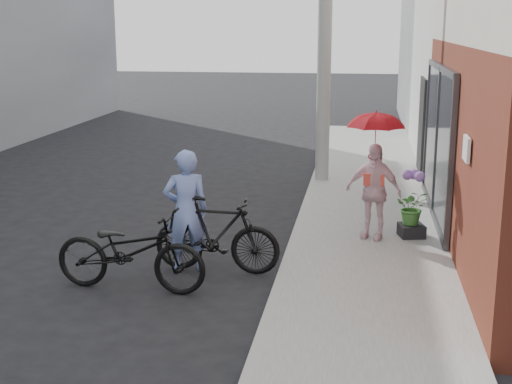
% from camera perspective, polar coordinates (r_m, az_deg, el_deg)
% --- Properties ---
extents(ground, '(80.00, 80.00, 0.00)m').
position_cam_1_polar(ground, '(9.35, -3.82, -7.28)').
color(ground, black).
rests_on(ground, ground).
extents(sidewalk, '(2.20, 24.00, 0.12)m').
position_cam_1_polar(sidewalk, '(11.03, 9.20, -3.86)').
color(sidewalk, gray).
rests_on(sidewalk, ground).
extents(curb, '(0.12, 24.00, 0.12)m').
position_cam_1_polar(curb, '(11.07, 3.17, -3.64)').
color(curb, '#9E9E99').
rests_on(curb, ground).
extents(utility_pole, '(0.28, 0.28, 7.00)m').
position_cam_1_polar(utility_pole, '(14.56, 5.56, 14.13)').
color(utility_pole, '#9E9E99').
rests_on(utility_pole, ground).
extents(officer, '(0.71, 0.58, 1.67)m').
position_cam_1_polar(officer, '(9.62, -5.62, -1.49)').
color(officer, '#7289CC').
rests_on(officer, ground).
extents(bike_left, '(2.01, 0.82, 1.03)m').
position_cam_1_polar(bike_left, '(9.08, -10.02, -4.66)').
color(bike_left, black).
rests_on(bike_left, ground).
extents(bike_right, '(1.77, 0.61, 1.04)m').
position_cam_1_polar(bike_right, '(9.60, -3.17, -3.43)').
color(bike_right, black).
rests_on(bike_right, ground).
extents(kimono_woman, '(0.92, 0.62, 1.45)m').
position_cam_1_polar(kimono_woman, '(10.79, 9.36, 0.07)').
color(kimono_woman, silver).
rests_on(kimono_woman, sidewalk).
extents(parasol, '(0.84, 0.84, 0.74)m').
position_cam_1_polar(parasol, '(10.59, 9.59, 5.84)').
color(parasol, red).
rests_on(parasol, kimono_woman).
extents(planter, '(0.43, 0.43, 0.19)m').
position_cam_1_polar(planter, '(11.12, 12.32, -3.03)').
color(planter, black).
rests_on(planter, sidewalk).
extents(potted_plant, '(0.49, 0.42, 0.54)m').
position_cam_1_polar(potted_plant, '(11.02, 12.42, -1.20)').
color(potted_plant, '#3A732E').
rests_on(potted_plant, planter).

